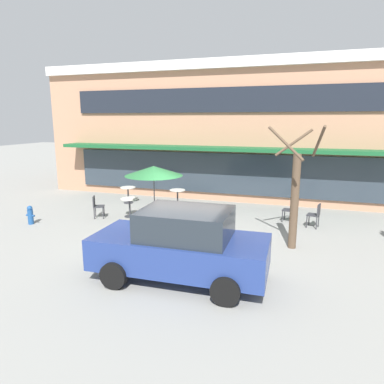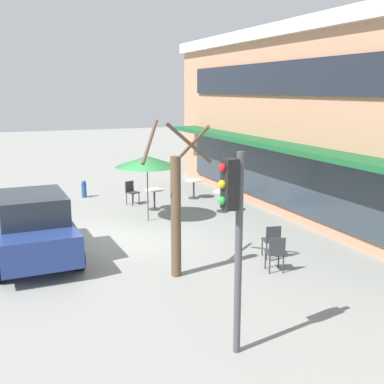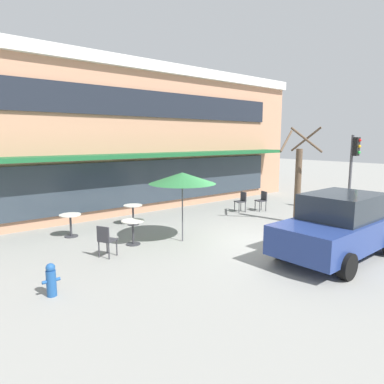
# 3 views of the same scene
# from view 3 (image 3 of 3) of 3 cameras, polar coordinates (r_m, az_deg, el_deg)

# --- Properties ---
(ground_plane) EXTENTS (80.00, 80.00, 0.00)m
(ground_plane) POSITION_cam_3_polar(r_m,az_deg,el_deg) (10.97, 9.81, -8.38)
(ground_plane) COLOR gray
(building_facade) EXTENTS (18.88, 9.10, 6.54)m
(building_facade) POSITION_cam_3_polar(r_m,az_deg,el_deg) (18.58, -14.01, 8.72)
(building_facade) COLOR tan
(building_facade) RESTS_ON ground
(cafe_table_near_wall) EXTENTS (0.70, 0.70, 0.76)m
(cafe_table_near_wall) POSITION_cam_3_polar(r_m,az_deg,el_deg) (13.13, -9.80, -3.20)
(cafe_table_near_wall) COLOR #333338
(cafe_table_near_wall) RESTS_ON ground
(cafe_table_streetside) EXTENTS (0.70, 0.70, 0.76)m
(cafe_table_streetside) POSITION_cam_3_polar(r_m,az_deg,el_deg) (12.06, -19.59, -4.66)
(cafe_table_streetside) COLOR #333338
(cafe_table_streetside) RESTS_ON ground
(cafe_table_by_tree) EXTENTS (0.70, 0.70, 0.76)m
(cafe_table_by_tree) POSITION_cam_3_polar(r_m,az_deg,el_deg) (10.69, -9.83, -5.97)
(cafe_table_by_tree) COLOR #333338
(cafe_table_by_tree) RESTS_ON ground
(patio_umbrella_green_folded) EXTENTS (2.10, 2.10, 2.20)m
(patio_umbrella_green_folded) POSITION_cam_3_polar(r_m,az_deg,el_deg) (10.60, -1.63, 2.33)
(patio_umbrella_green_folded) COLOR #4C4C51
(patio_umbrella_green_folded) RESTS_ON ground
(cafe_chair_0) EXTENTS (0.47, 0.47, 0.89)m
(cafe_chair_0) POSITION_cam_3_polar(r_m,az_deg,el_deg) (15.39, 8.25, -1.36)
(cafe_chair_0) COLOR #333338
(cafe_chair_0) RESTS_ON ground
(cafe_chair_1) EXTENTS (0.48, 0.48, 0.89)m
(cafe_chair_1) POSITION_cam_3_polar(r_m,az_deg,el_deg) (15.76, 11.60, -1.21)
(cafe_chair_1) COLOR #333338
(cafe_chair_1) RESTS_ON ground
(cafe_chair_2) EXTENTS (0.53, 0.53, 0.89)m
(cafe_chair_2) POSITION_cam_3_polar(r_m,az_deg,el_deg) (9.71, -14.18, -7.57)
(cafe_chair_2) COLOR #333338
(cafe_chair_2) RESTS_ON ground
(parked_sedan) EXTENTS (4.24, 2.09, 1.76)m
(parked_sedan) POSITION_cam_3_polar(r_m,az_deg,el_deg) (10.19, 23.31, -5.18)
(parked_sedan) COLOR navy
(parked_sedan) RESTS_ON ground
(street_tree) EXTENTS (1.57, 1.56, 3.69)m
(street_tree) POSITION_cam_3_polar(r_m,az_deg,el_deg) (13.69, 17.26, 1.95)
(street_tree) COLOR brown
(street_tree) RESTS_ON ground
(traffic_light_pole) EXTENTS (0.26, 0.43, 3.40)m
(traffic_light_pole) POSITION_cam_3_polar(r_m,az_deg,el_deg) (16.56, 25.32, 4.78)
(traffic_light_pole) COLOR #47474C
(traffic_light_pole) RESTS_ON ground
(fire_hydrant) EXTENTS (0.36, 0.20, 0.71)m
(fire_hydrant) POSITION_cam_3_polar(r_m,az_deg,el_deg) (7.83, -22.43, -13.35)
(fire_hydrant) COLOR #1E4C8C
(fire_hydrant) RESTS_ON ground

